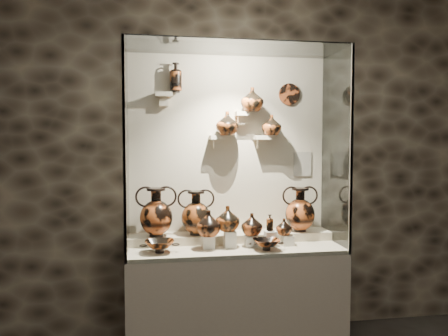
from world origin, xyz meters
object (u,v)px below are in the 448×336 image
Objects in this scene: jug_a at (209,223)px; kylix_right at (266,243)px; jug_b at (228,218)px; jug_e at (284,227)px; amphora_left at (156,212)px; ovoid_vase_c at (272,125)px; amphora_mid at (196,213)px; ovoid_vase_a at (227,123)px; jug_c at (252,224)px; kylix_left at (160,245)px; amphora_right at (300,209)px; lekythos_small at (270,222)px; ovoid_vase_b at (252,99)px; lekythos_tall at (176,76)px.

jug_a is 0.77× the size of kylix_right.
jug_e is (0.46, 0.00, -0.08)m from jug_b.
ovoid_vase_c is at bearing 29.00° from amphora_left.
ovoid_vase_a reaches higher than amphora_mid.
kylix_right is at bearing 4.16° from amphora_left.
ovoid_vase_c reaches higher than jug_c.
amphora_right is at bearing 27.22° from kylix_left.
lekythos_small is 0.53× the size of kylix_left.
jug_e is at bearing 19.78° from kylix_left.
amphora_mid is 1.05m from ovoid_vase_b.
ovoid_vase_c is (0.39, 0.01, -0.01)m from ovoid_vase_a.
amphora_right is 2.15× the size of ovoid_vase_c.
jug_e is 0.51× the size of kylix_right.
jug_b is at bearing 35.41° from jug_a.
jug_b reaches higher than jug_a.
lekythos_small is at bearing -50.74° from ovoid_vase_b.
amphora_right is at bearing 25.32° from jug_b.
ovoid_vase_b is at bearing -167.21° from ovoid_vase_c.
jug_a is 0.49m from lekythos_small.
jug_e is 1.00m from kylix_left.
ovoid_vase_a is 0.29m from ovoid_vase_b.
kylix_left is at bearing -160.52° from jug_b.
kylix_left reaches higher than kylix_right.
kylix_right is at bearing 9.75° from jug_a.
amphora_left is 2.92× the size of jug_e.
lekythos_small is at bearing -27.86° from amphora_mid.
ovoid_vase_b is at bearing -3.23° from amphora_mid.
ovoid_vase_c reaches higher than jug_b.
ovoid_vase_b is at bearing 2.26° from lekythos_tall.
kylix_left is 1.41m from ovoid_vase_b.
amphora_right reaches higher than lekythos_small.
kylix_right is 1.32× the size of ovoid_vase_b.
amphora_left is 1.22m from ovoid_vase_b.
amphora_left reaches higher than kylix_left.
ovoid_vase_a is (0.04, 0.23, 0.76)m from jug_b.
lekythos_tall is (-0.72, 0.28, 1.18)m from lekythos_small.
jug_a is at bearing 23.21° from kylix_left.
jug_a is 0.74× the size of lekythos_tall.
amphora_mid reaches higher than jug_b.
ovoid_vase_b reaches higher than amphora_mid.
kylix_left is (-0.53, -0.09, -0.17)m from jug_b.
lekythos_small is at bearing -15.43° from lekythos_tall.
amphora_left is 0.58m from jug_b.
amphora_left is 2.27× the size of ovoid_vase_c.
kylix_left is at bearing -139.35° from ovoid_vase_b.
amphora_left is at bearing 173.65° from jug_b.
jug_b is (-0.66, -0.18, -0.03)m from amphora_right.
amphora_mid is 1.83× the size of jug_b.
ovoid_vase_c is at bearing 69.52° from kylix_right.
kylix_left is 1.36m from ovoid_vase_c.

